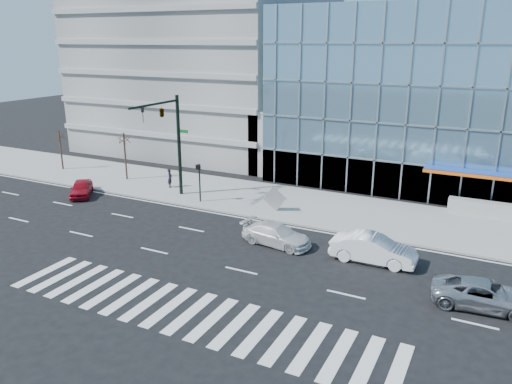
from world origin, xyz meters
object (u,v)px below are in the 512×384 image
Objects in this scene: silver_suv at (484,295)px; red_sedan at (81,188)px; ped_signal_post at (199,177)px; traffic_signal at (167,123)px; pedestrian at (170,178)px; tilted_panel at (275,199)px; street_tree_far at (59,136)px; white_sedan at (373,249)px; street_tree_near at (124,139)px; white_suv at (276,235)px.

red_sedan is (-30.41, 4.46, -0.02)m from silver_suv.
silver_suv is at bearing -19.09° from ped_signal_post.
traffic_signal is at bearing -18.93° from red_sedan.
ped_signal_post reaches higher than pedestrian.
red_sedan is 16.17m from tilted_panel.
traffic_signal reaches higher than tilted_panel.
traffic_signal is 2.67× the size of ped_signal_post.
traffic_signal reaches higher than street_tree_far.
pedestrian is (-19.13, 6.70, 0.16)m from white_sedan.
pedestrian reaches higher than white_sedan.
ped_signal_post is 15.45m from white_sedan.
pedestrian is at bearing -4.14° from street_tree_near.
street_tree_near is 19.85m from white_suv.
traffic_signal is 13.22m from white_suv.
white_sedan is (-6.00, 2.66, 0.13)m from silver_suv.
silver_suv is (30.21, -9.73, -3.11)m from street_tree_near.
white_suv is 0.93× the size of white_sedan.
silver_suv is 1.06× the size of white_suv.
white_sedan is at bearing -16.27° from street_tree_near.
traffic_signal is at bearing -175.10° from tilted_panel.
traffic_signal is 1.65× the size of white_sedan.
red_sedan is at bearing -92.17° from street_tree_near.
tilted_panel reaches higher than pedestrian.
white_suv is at bearing -43.11° from red_sedan.
silver_suv is 26.82m from pedestrian.
tilted_panel is at bearing -122.17° from pedestrian.
traffic_signal is at bearing 75.55° from white_suv.
street_tree_far reaches higher than red_sedan.
tilted_panel is (15.80, 3.42, 0.41)m from red_sedan.
street_tree_far is 0.80× the size of white_sedan.
street_tree_far is 2.40× the size of pedestrian.
traffic_signal reaches higher than street_tree_near.
red_sedan is at bearing 108.74° from pedestrian.
white_sedan is 1.28× the size of red_sedan.
pedestrian reaches higher than silver_suv.
street_tree_near reaches higher than white_suv.
street_tree_near is (-9.50, 2.56, 1.64)m from ped_signal_post.
ped_signal_post is 0.78× the size of street_tree_far.
street_tree_near is at bearing 0.00° from street_tree_far.
pedestrian is (-4.42, 2.19, -1.19)m from ped_signal_post.
ped_signal_post is 0.79× the size of red_sedan.
street_tree_far is 0.81× the size of silver_suv.
white_sedan is at bearing -133.42° from pedestrian.
white_sedan is at bearing -81.41° from white_suv.
white_sedan is (24.21, -7.07, -2.98)m from street_tree_near.
tilted_panel reaches higher than white_sedan.
traffic_signal is at bearing -171.48° from ped_signal_post.
pedestrian is at bearing -1.61° from street_tree_far.
red_sedan is 2.92× the size of tilted_panel.
silver_suv reaches higher than white_suv.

